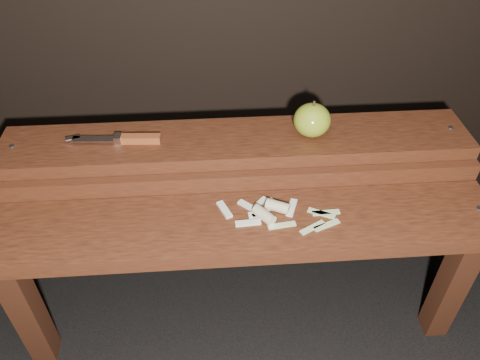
{
  "coord_description": "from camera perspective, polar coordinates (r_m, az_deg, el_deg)",
  "views": [
    {
      "loc": [
        -0.06,
        -0.8,
        1.19
      ],
      "look_at": [
        0.0,
        0.06,
        0.45
      ],
      "focal_mm": 35.0,
      "sensor_mm": 36.0,
      "label": 1
    }
  ],
  "objects": [
    {
      "name": "ground",
      "position": [
        1.44,
        0.18,
        -15.31
      ],
      "size": [
        60.0,
        60.0,
        0.0
      ],
      "primitive_type": "plane",
      "color": "black"
    },
    {
      "name": "bench_front_tier",
      "position": [
        1.12,
        0.45,
        -7.8
      ],
      "size": [
        1.2,
        0.2,
        0.42
      ],
      "color": "#34180D",
      "rests_on": "ground"
    },
    {
      "name": "knife",
      "position": [
        1.2,
        -13.41,
        4.9
      ],
      "size": [
        0.24,
        0.04,
        0.02
      ],
      "color": "brown",
      "rests_on": "bench_rear_tier"
    },
    {
      "name": "bench_rear_tier",
      "position": [
        1.24,
        -0.35,
        1.92
      ],
      "size": [
        1.2,
        0.21,
        0.5
      ],
      "color": "#34180D",
      "rests_on": "ground"
    },
    {
      "name": "apple_scraps",
      "position": [
        1.09,
        4.04,
        -3.93
      ],
      "size": [
        0.29,
        0.13,
        0.03
      ],
      "color": "beige",
      "rests_on": "bench_front_tier"
    },
    {
      "name": "apple",
      "position": [
        1.2,
        8.79,
        7.23
      ],
      "size": [
        0.09,
        0.09,
        0.1
      ],
      "color": "olive",
      "rests_on": "bench_rear_tier"
    }
  ]
}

